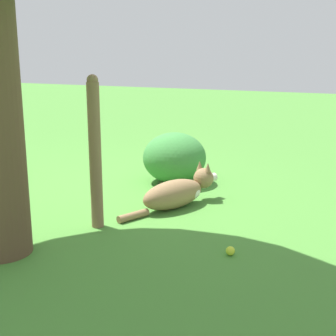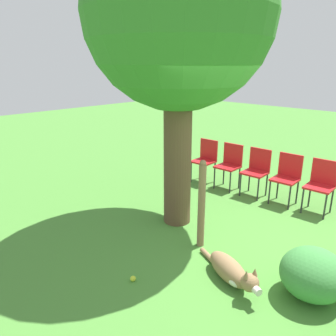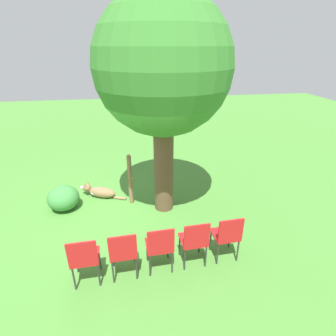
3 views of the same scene
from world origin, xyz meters
TOP-DOWN VIEW (x-y plane):
  - ground_plane at (0.00, 0.00)m, footprint 30.00×30.00m
  - dog at (-1.00, -0.52)m, footprint 0.57×1.16m
  - fence_post at (-0.60, 0.28)m, footprint 0.10×0.10m
  - tennis_ball at (-1.82, 0.35)m, footprint 0.07×0.07m
  - low_shrub at (-0.58, -1.30)m, footprint 0.72×0.72m

SIDE VIEW (x-z plane):
  - ground_plane at x=0.00m, z-range 0.00..0.00m
  - tennis_ball at x=-1.82m, z-range 0.00..0.07m
  - dog at x=-1.00m, z-range -0.05..0.34m
  - low_shrub at x=-0.58m, z-range 0.00..0.58m
  - fence_post at x=-0.60m, z-range 0.01..1.30m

